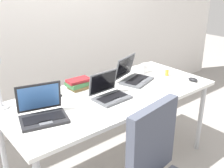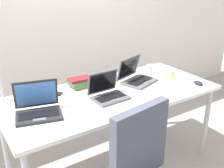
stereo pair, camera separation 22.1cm
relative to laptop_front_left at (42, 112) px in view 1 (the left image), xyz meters
name	(u,v)px [view 1 (the left image)]	position (x,y,z in m)	size (l,w,h in m)	color
ground_plane	(112,165)	(0.64, 0.03, -0.79)	(12.00, 12.00, 0.00)	gray
wall_back	(45,11)	(0.64, 1.13, 0.51)	(6.00, 0.13, 2.60)	silver
desk	(112,99)	(0.64, 0.03, -0.10)	(1.80, 0.80, 0.74)	white
laptop_front_left	(42,112)	(0.00, 0.00, 0.00)	(0.36, 0.32, 0.23)	#232326
laptop_back_left	(133,76)	(0.96, 0.12, 0.00)	(0.37, 0.34, 0.22)	#515459
laptop_back_right	(109,93)	(0.56, -0.03, 0.00)	(0.28, 0.24, 0.21)	#515459
computer_mouse	(193,80)	(1.38, -0.24, -0.03)	(0.06, 0.10, 0.03)	black
cell_phone	(53,96)	(0.22, 0.27, -0.04)	(0.06, 0.14, 0.01)	black
pill_bottle	(167,72)	(1.31, 0.02, -0.01)	(0.04, 0.04, 0.08)	gold
book_stack	(78,84)	(0.48, 0.29, 0.00)	(0.20, 0.15, 0.09)	brown
coffee_mug	(145,68)	(1.22, 0.22, 0.00)	(0.11, 0.08, 0.09)	white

